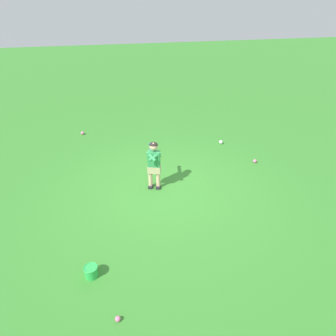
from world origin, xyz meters
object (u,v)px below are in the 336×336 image
Objects in this scene: play_ball_center_lawn at (221,142)px; play_ball_far_left at (255,161)px; toy_bucket at (91,271)px; child_batter at (154,161)px; play_ball_near_batter at (118,319)px; play_ball_by_bucket at (82,133)px; play_ball_behind_batter at (158,156)px.

play_ball_far_left is (1.19, 0.45, -0.01)m from play_ball_center_lawn.
toy_bucket reaches higher than play_ball_far_left.
child_batter is 3.21m from play_ball_near_batter.
play_ball_near_batter is (2.99, -0.99, -0.61)m from child_batter.
toy_bucket is at bearing 3.09° from play_ball_by_bucket.
child_batter is 3.62m from play_ball_by_bucket.
toy_bucket reaches higher than play_ball_center_lawn.
child_batter is 1.50m from play_ball_behind_batter.
play_ball_center_lawn is (-4.73, 3.17, 0.01)m from play_ball_near_batter.
child_batter is at bearing -13.14° from play_ball_behind_batter.
play_ball_near_batter is at bearing -45.68° from play_ball_far_left.
child_batter is at bearing -78.09° from play_ball_far_left.
play_ball_far_left is (0.78, 2.32, -0.00)m from play_ball_behind_batter.
play_ball_far_left is (2.62, 4.25, -0.00)m from play_ball_by_bucket.
play_ball_behind_batter is 1.91m from play_ball_center_lawn.
play_ball_near_batter is 5.70m from play_ball_center_lawn.
child_batter is 11.63× the size of play_ball_behind_batter.
child_batter reaches higher than play_ball_center_lawn.
play_ball_behind_batter is 3.87m from toy_bucket.
play_ball_behind_batter is 0.43× the size of toy_bucket.
child_batter is 10.47× the size of play_ball_center_lawn.
play_ball_by_bucket reaches higher than play_ball_far_left.
child_batter is at bearing 161.57° from play_ball_near_batter.
play_ball_by_bucket is at bearing -133.64° from play_ball_behind_batter.
play_ball_by_bucket reaches higher than play_ball_near_batter.
toy_bucket is at bearing -41.88° from play_ball_center_lawn.
play_ball_far_left reaches higher than play_ball_near_batter.
play_ball_behind_batter is at bearing 46.36° from play_ball_by_bucket.
play_ball_center_lawn reaches higher than play_ball_by_bucket.
play_ball_by_bucket is 2.67m from play_ball_behind_batter.
play_ball_center_lawn reaches higher than play_ball_behind_batter.
play_ball_behind_batter is at bearing 163.17° from play_ball_near_batter.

